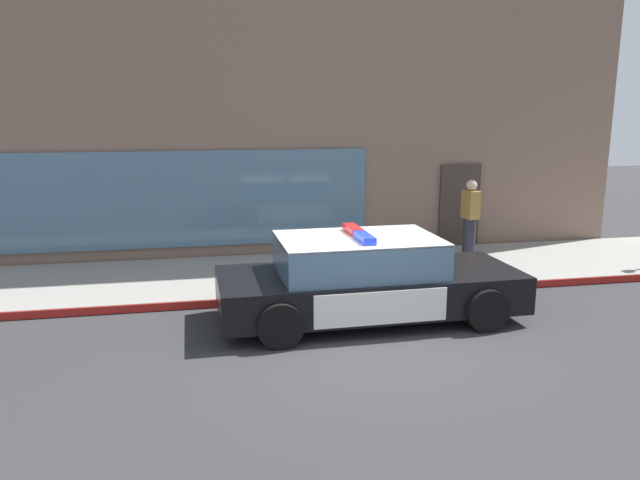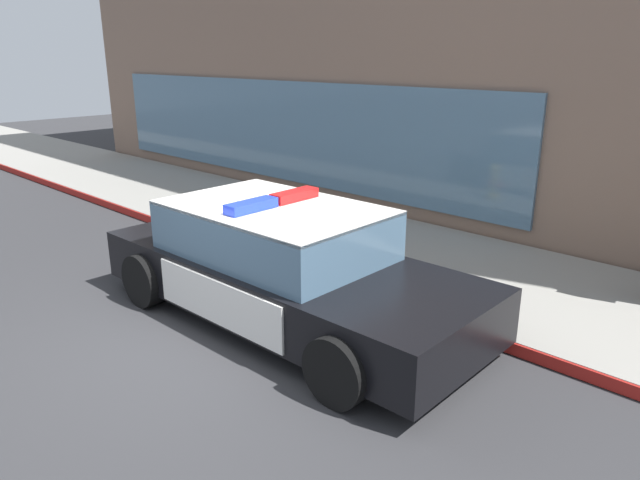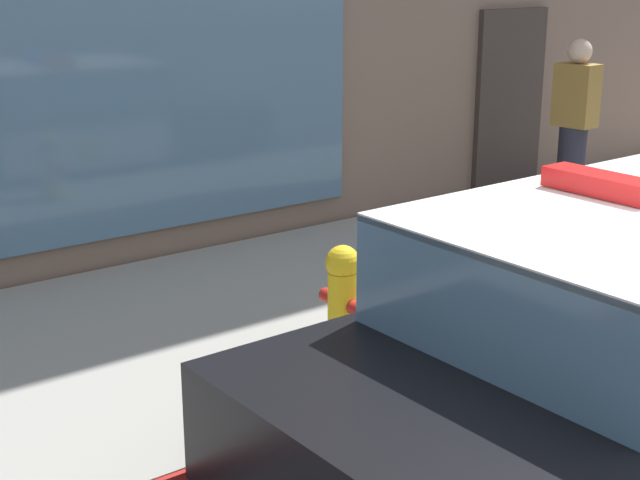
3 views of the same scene
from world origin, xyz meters
name	(u,v)px [view 3 (image 3 of 3)]	position (x,y,z in m)	size (l,w,h in m)	color
sidewalk	(320,305)	(0.00, 3.48, 0.07)	(48.00, 3.17, 0.15)	gray
curb_red_paint	(472,378)	(0.00, 1.88, 0.08)	(28.80, 0.04, 0.14)	maroon
fire_hydrant	(343,302)	(-0.52, 2.54, 0.50)	(0.34, 0.39, 0.73)	gold
pedestrian_on_sidewalk	(574,125)	(3.57, 4.03, 1.01)	(0.30, 0.43, 1.71)	#23232D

